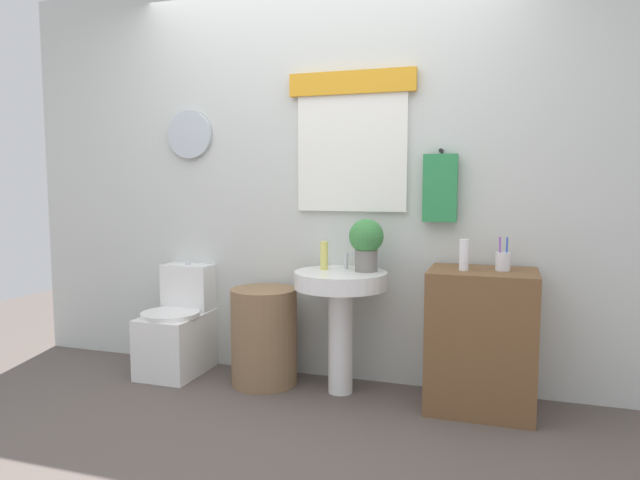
{
  "coord_description": "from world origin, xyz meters",
  "views": [
    {
      "loc": [
        1.12,
        -2.38,
        1.27
      ],
      "look_at": [
        0.08,
        0.8,
        0.93
      ],
      "focal_mm": 31.9,
      "sensor_mm": 36.0,
      "label": 1
    }
  ],
  "objects_px": {
    "pedestal_sink": "(341,299)",
    "soap_bottle": "(324,255)",
    "wooden_cabinet": "(481,340)",
    "potted_plant": "(366,241)",
    "toothbrush_cup": "(503,261)",
    "toilet": "(179,331)",
    "lotion_bottle": "(464,255)",
    "laundry_hamper": "(264,336)"
  },
  "relations": [
    {
      "from": "wooden_cabinet",
      "to": "soap_bottle",
      "type": "relative_size",
      "value": 4.56
    },
    {
      "from": "toilet",
      "to": "wooden_cabinet",
      "type": "bearing_deg",
      "value": -0.92
    },
    {
      "from": "laundry_hamper",
      "to": "potted_plant",
      "type": "relative_size",
      "value": 1.93
    },
    {
      "from": "wooden_cabinet",
      "to": "lotion_bottle",
      "type": "distance_m",
      "value": 0.49
    },
    {
      "from": "toilet",
      "to": "laundry_hamper",
      "type": "distance_m",
      "value": 0.64
    },
    {
      "from": "wooden_cabinet",
      "to": "soap_bottle",
      "type": "xyz_separation_m",
      "value": [
        -0.94,
        0.05,
        0.43
      ]
    },
    {
      "from": "soap_bottle",
      "to": "toilet",
      "type": "bearing_deg",
      "value": -178.97
    },
    {
      "from": "pedestal_sink",
      "to": "soap_bottle",
      "type": "distance_m",
      "value": 0.29
    },
    {
      "from": "pedestal_sink",
      "to": "wooden_cabinet",
      "type": "distance_m",
      "value": 0.84
    },
    {
      "from": "toilet",
      "to": "wooden_cabinet",
      "type": "distance_m",
      "value": 1.96
    },
    {
      "from": "potted_plant",
      "to": "pedestal_sink",
      "type": "bearing_deg",
      "value": -156.8
    },
    {
      "from": "potted_plant",
      "to": "soap_bottle",
      "type": "bearing_deg",
      "value": -177.8
    },
    {
      "from": "pedestal_sink",
      "to": "potted_plant",
      "type": "relative_size",
      "value": 2.35
    },
    {
      "from": "wooden_cabinet",
      "to": "potted_plant",
      "type": "height_order",
      "value": "potted_plant"
    },
    {
      "from": "toilet",
      "to": "lotion_bottle",
      "type": "distance_m",
      "value": 1.95
    },
    {
      "from": "toilet",
      "to": "potted_plant",
      "type": "distance_m",
      "value": 1.44
    },
    {
      "from": "toilet",
      "to": "pedestal_sink",
      "type": "height_order",
      "value": "pedestal_sink"
    },
    {
      "from": "toilet",
      "to": "pedestal_sink",
      "type": "distance_m",
      "value": 1.18
    },
    {
      "from": "wooden_cabinet",
      "to": "toothbrush_cup",
      "type": "xyz_separation_m",
      "value": [
        0.1,
        0.02,
        0.45
      ]
    },
    {
      "from": "toilet",
      "to": "lotion_bottle",
      "type": "height_order",
      "value": "lotion_bottle"
    },
    {
      "from": "soap_bottle",
      "to": "pedestal_sink",
      "type": "bearing_deg",
      "value": -22.62
    },
    {
      "from": "wooden_cabinet",
      "to": "laundry_hamper",
      "type": "bearing_deg",
      "value": 180.0
    },
    {
      "from": "soap_bottle",
      "to": "lotion_bottle",
      "type": "height_order",
      "value": "lotion_bottle"
    },
    {
      "from": "toilet",
      "to": "pedestal_sink",
      "type": "xyz_separation_m",
      "value": [
        1.14,
        -0.03,
        0.29
      ]
    },
    {
      "from": "toilet",
      "to": "lotion_bottle",
      "type": "xyz_separation_m",
      "value": [
        1.86,
        -0.07,
        0.6
      ]
    },
    {
      "from": "wooden_cabinet",
      "to": "soap_bottle",
      "type": "height_order",
      "value": "soap_bottle"
    },
    {
      "from": "lotion_bottle",
      "to": "toothbrush_cup",
      "type": "bearing_deg",
      "value": 16.35
    },
    {
      "from": "laundry_hamper",
      "to": "wooden_cabinet",
      "type": "bearing_deg",
      "value": 0.0
    },
    {
      "from": "toothbrush_cup",
      "to": "toilet",
      "type": "bearing_deg",
      "value": 179.68
    },
    {
      "from": "potted_plant",
      "to": "toothbrush_cup",
      "type": "xyz_separation_m",
      "value": [
        0.78,
        -0.04,
        -0.08
      ]
    },
    {
      "from": "toilet",
      "to": "wooden_cabinet",
      "type": "relative_size",
      "value": 0.92
    },
    {
      "from": "soap_bottle",
      "to": "potted_plant",
      "type": "distance_m",
      "value": 0.28
    },
    {
      "from": "lotion_bottle",
      "to": "toothbrush_cup",
      "type": "xyz_separation_m",
      "value": [
        0.2,
        0.06,
        -0.03
      ]
    },
    {
      "from": "lotion_bottle",
      "to": "toothbrush_cup",
      "type": "distance_m",
      "value": 0.22
    },
    {
      "from": "soap_bottle",
      "to": "lotion_bottle",
      "type": "bearing_deg",
      "value": -6.15
    },
    {
      "from": "pedestal_sink",
      "to": "toilet",
      "type": "bearing_deg",
      "value": 178.42
    },
    {
      "from": "laundry_hamper",
      "to": "toothbrush_cup",
      "type": "relative_size",
      "value": 3.29
    },
    {
      "from": "potted_plant",
      "to": "laundry_hamper",
      "type": "bearing_deg",
      "value": -174.67
    },
    {
      "from": "toilet",
      "to": "soap_bottle",
      "type": "xyz_separation_m",
      "value": [
        1.02,
        0.02,
        0.55
      ]
    },
    {
      "from": "toothbrush_cup",
      "to": "potted_plant",
      "type": "bearing_deg",
      "value": 177.06
    },
    {
      "from": "laundry_hamper",
      "to": "wooden_cabinet",
      "type": "relative_size",
      "value": 0.77
    },
    {
      "from": "wooden_cabinet",
      "to": "lotion_bottle",
      "type": "height_order",
      "value": "lotion_bottle"
    }
  ]
}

